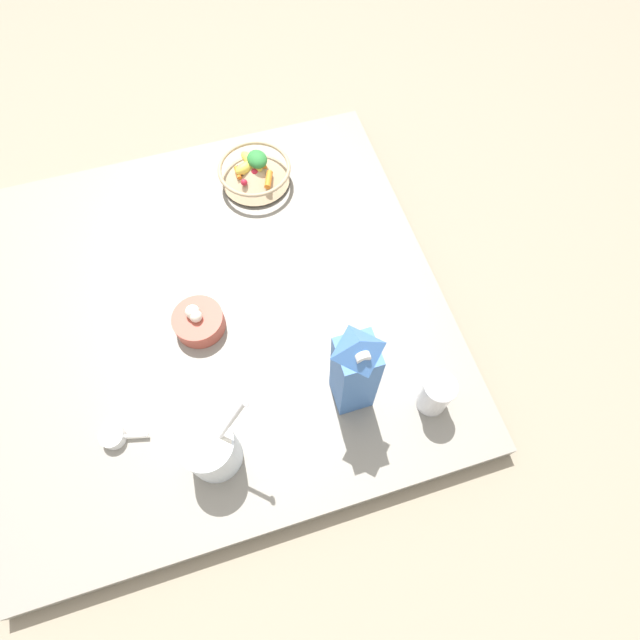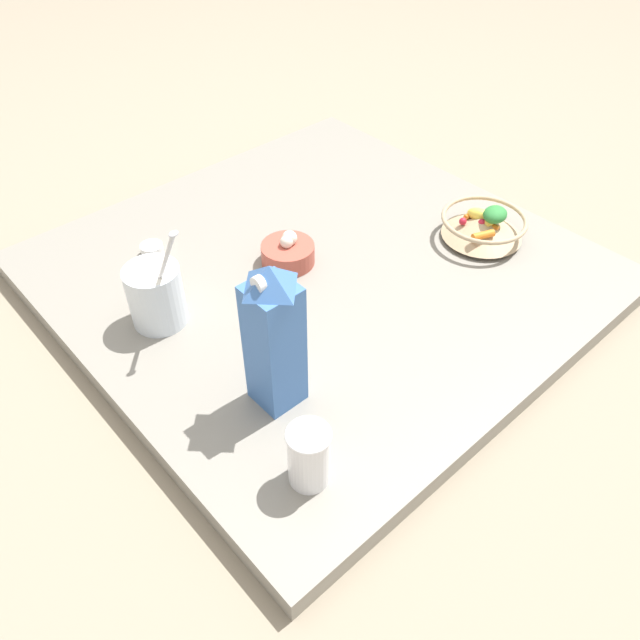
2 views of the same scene
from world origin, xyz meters
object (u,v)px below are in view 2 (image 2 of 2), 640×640
(fruit_bowl, at_px, (484,225))
(garlic_bowl, at_px, (288,253))
(yogurt_tub, at_px, (155,293))
(drinking_cup, at_px, (309,455))
(milk_carton, at_px, (274,337))

(fruit_bowl, xyz_separation_m, garlic_bowl, (-0.23, -0.39, -0.01))
(yogurt_tub, relative_size, drinking_cup, 2.28)
(drinking_cup, relative_size, garlic_bowl, 0.96)
(yogurt_tub, bearing_deg, garlic_bowl, 85.40)
(fruit_bowl, relative_size, garlic_bowl, 1.65)
(yogurt_tub, distance_m, garlic_bowl, 0.31)
(fruit_bowl, height_order, yogurt_tub, yogurt_tub)
(yogurt_tub, xyz_separation_m, garlic_bowl, (0.02, 0.31, -0.04))
(yogurt_tub, relative_size, garlic_bowl, 2.18)
(fruit_bowl, xyz_separation_m, milk_carton, (0.05, -0.65, 0.11))
(garlic_bowl, bearing_deg, milk_carton, -42.72)
(drinking_cup, xyz_separation_m, garlic_bowl, (-0.44, 0.33, -0.03))
(milk_carton, relative_size, drinking_cup, 2.57)
(drinking_cup, bearing_deg, garlic_bowl, 143.38)
(fruit_bowl, bearing_deg, milk_carton, -85.30)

